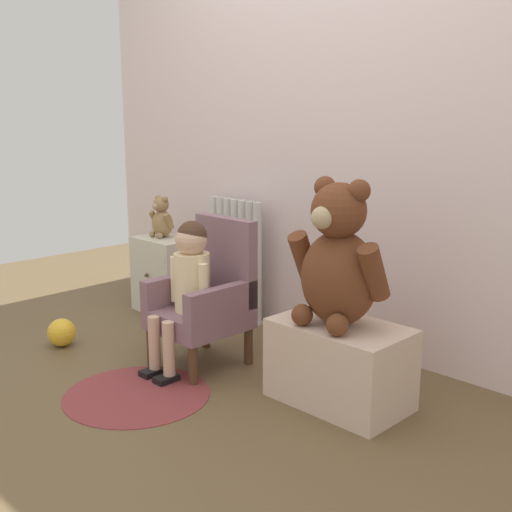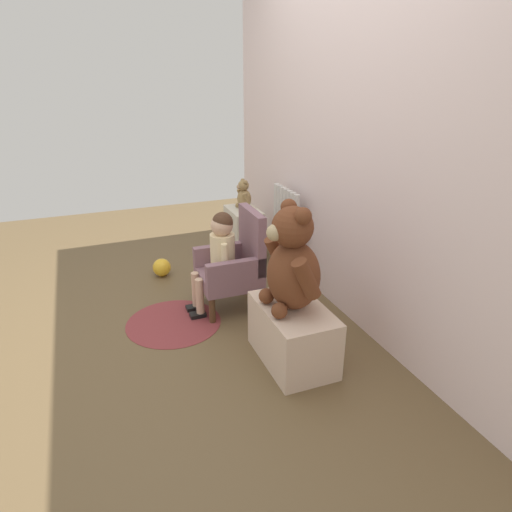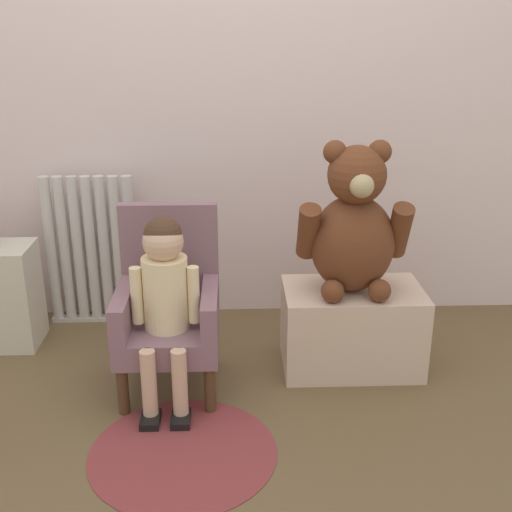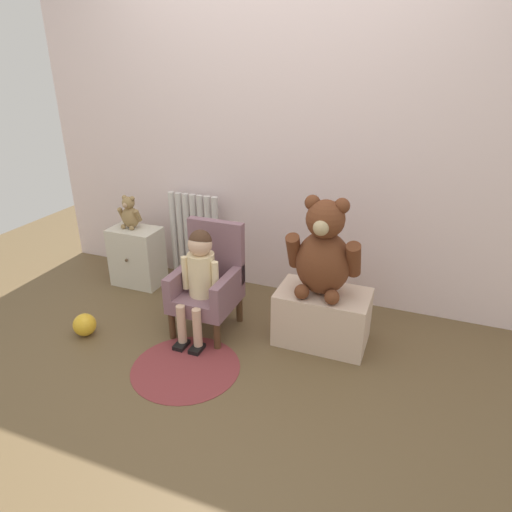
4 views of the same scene
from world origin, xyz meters
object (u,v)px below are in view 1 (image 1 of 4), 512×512
small_teddy_bear (162,219)px  child_figure (188,275)px  radiator (235,260)px  child_armchair (207,298)px  large_teddy_bear (338,262)px  small_dresser (165,275)px  low_bench (340,364)px  floor_rug (137,394)px  toy_ball (62,333)px

small_teddy_bear → child_figure: bearing=-29.7°
radiator → child_figure: size_ratio=1.00×
child_armchair → large_teddy_bear: 0.79m
small_dresser → child_armchair: child_armchair is taller
low_bench → floor_rug: size_ratio=0.89×
child_armchair → floor_rug: (0.07, -0.48, -0.33)m
small_teddy_bear → floor_rug: small_teddy_bear is taller
floor_rug → toy_ball: 0.79m
radiator → large_teddy_bear: 1.27m
large_teddy_bear → toy_ball: size_ratio=4.11×
low_bench → large_teddy_bear: bearing=-149.4°
low_bench → toy_ball: bearing=-161.0°
small_dresser → child_armchair: (0.82, -0.36, 0.10)m
small_dresser → floor_rug: size_ratio=0.72×
child_figure → toy_ball: size_ratio=4.85×
small_dresser → small_teddy_bear: small_teddy_bear is taller
child_figure → floor_rug: bearing=-78.4°
radiator → child_armchair: bearing=-54.2°
radiator → toy_ball: bearing=-106.9°
child_armchair → low_bench: (0.74, 0.10, -0.16)m
small_dresser → small_teddy_bear: 0.35m
small_teddy_bear → toy_ball: size_ratio=1.72×
child_armchair → child_figure: bearing=-90.0°
child_figure → small_teddy_bear: child_figure is taller
child_figure → toy_ball: 0.86m
floor_rug → small_teddy_bear: bearing=137.5°
low_bench → child_armchair: bearing=-172.7°
toy_ball → small_dresser: bearing=97.7°
toy_ball → floor_rug: bearing=-5.1°
child_armchair → small_dresser: bearing=156.5°
large_teddy_bear → child_figure: bearing=-164.6°
large_teddy_bear → floor_rug: size_ratio=0.95×
large_teddy_bear → low_bench: bearing=30.6°
low_bench → small_teddy_bear: 1.67m
child_armchair → small_teddy_bear: bearing=156.4°
radiator → child_figure: (0.41, -0.69, 0.11)m
small_dresser → child_armchair: size_ratio=0.65×
small_dresser → large_teddy_bear: size_ratio=0.76×
low_bench → small_teddy_bear: small_teddy_bear is taller
radiator → small_dresser: bearing=-151.2°
child_figure → large_teddy_bear: (0.73, 0.20, 0.15)m
small_teddy_bear → toy_ball: 0.94m
low_bench → floor_rug: bearing=-139.5°
small_dresser → low_bench: size_ratio=0.82×
floor_rug → toy_ball: size_ratio=4.32×
small_dresser → floor_rug: 1.24m
large_teddy_bear → small_teddy_bear: (-1.58, 0.29, -0.04)m
toy_ball → child_armchair: bearing=29.7°
floor_rug → child_figure: bearing=101.6°
radiator → child_figure: same height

